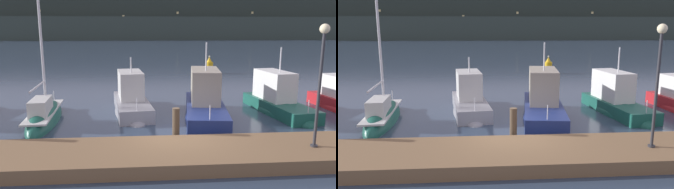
# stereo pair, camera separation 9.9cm
# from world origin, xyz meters

# --- Properties ---
(ground_plane) EXTENTS (400.00, 400.00, 0.00)m
(ground_plane) POSITION_xyz_m (0.00, 0.00, 0.00)
(ground_plane) COLOR #2D3D51
(dock) EXTENTS (34.14, 2.80, 0.45)m
(dock) POSITION_xyz_m (0.00, -1.67, 0.23)
(dock) COLOR brown
(dock) RESTS_ON ground
(mooring_pile_2) EXTENTS (0.28, 0.28, 1.43)m
(mooring_pile_2) POSITION_xyz_m (0.00, -0.02, 0.72)
(mooring_pile_2) COLOR #4C3D2D
(mooring_pile_2) RESTS_ON ground
(sailboat_berth_3) EXTENTS (1.74, 5.84, 7.56)m
(sailboat_berth_3) POSITION_xyz_m (-5.96, 3.60, 0.11)
(sailboat_berth_3) COLOR #195647
(sailboat_berth_3) RESTS_ON ground
(motorboat_berth_4) EXTENTS (2.49, 5.81, 3.39)m
(motorboat_berth_4) POSITION_xyz_m (-1.84, 5.13, 0.42)
(motorboat_berth_4) COLOR gray
(motorboat_berth_4) RESTS_ON ground
(motorboat_berth_5) EXTENTS (2.79, 6.76, 4.23)m
(motorboat_berth_5) POSITION_xyz_m (1.82, 3.48, 0.50)
(motorboat_berth_5) COLOR navy
(motorboat_berth_5) RESTS_ON ground
(motorboat_berth_6) EXTENTS (2.49, 6.06, 4.11)m
(motorboat_berth_6) POSITION_xyz_m (5.91, 4.42, 0.35)
(motorboat_berth_6) COLOR #195647
(motorboat_berth_6) RESTS_ON ground
(channel_buoy) EXTENTS (1.12, 1.12, 1.76)m
(channel_buoy) POSITION_xyz_m (5.37, 19.64, 0.64)
(channel_buoy) COLOR gold
(channel_buoy) RESTS_ON ground
(dock_lamppost) EXTENTS (0.32, 0.32, 4.11)m
(dock_lamppost) POSITION_xyz_m (4.55, -1.86, 3.19)
(dock_lamppost) COLOR #2D2D33
(dock_lamppost) RESTS_ON dock
(hillside_backdrop) EXTENTS (240.00, 23.00, 16.25)m
(hillside_backdrop) POSITION_xyz_m (2.68, 119.40, 7.49)
(hillside_backdrop) COLOR #28332D
(hillside_backdrop) RESTS_ON ground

